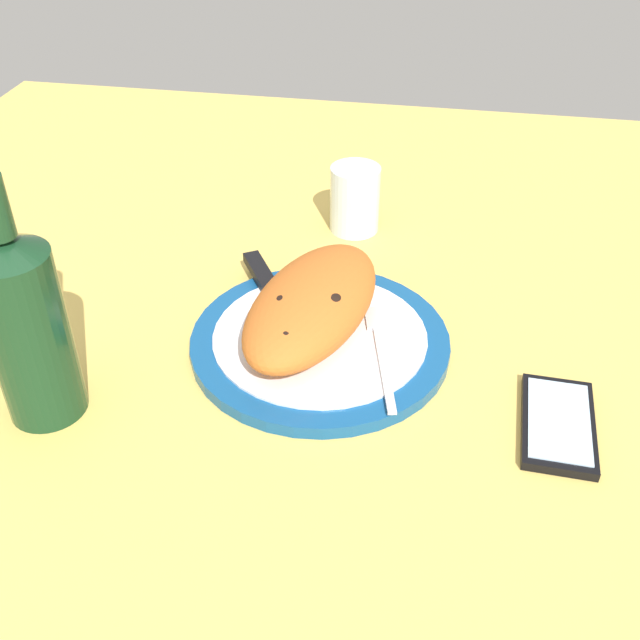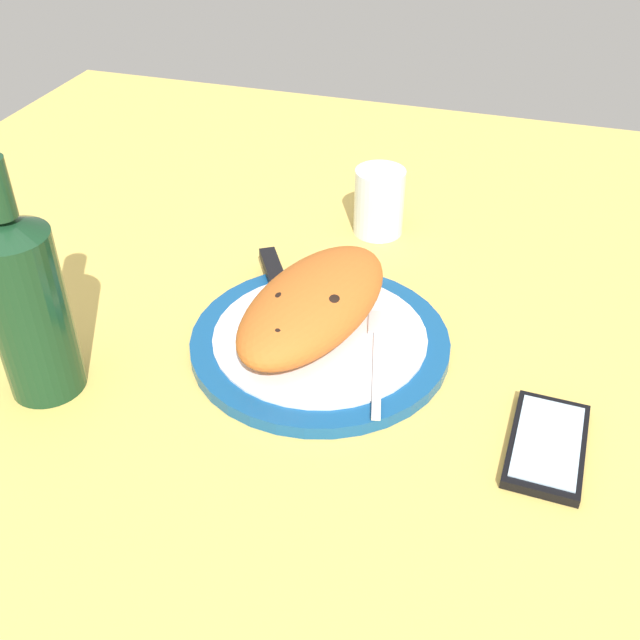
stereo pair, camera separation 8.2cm
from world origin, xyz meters
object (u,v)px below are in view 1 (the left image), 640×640
at_px(plate, 320,341).
at_px(water_glass, 352,203).
at_px(fork, 380,346).
at_px(smartphone, 558,424).
at_px(wine_bottle, 26,325).
at_px(calzone, 312,304).
at_px(knife, 269,287).

bearing_deg(plate, water_glass, 0.92).
height_order(plate, fork, fork).
bearing_deg(smartphone, wine_bottle, 96.87).
xyz_separation_m(fork, wine_bottle, (-0.13, 0.32, 0.09)).
distance_m(calzone, knife, 0.10).
bearing_deg(wine_bottle, knife, -38.94).
height_order(smartphone, wine_bottle, wine_bottle).
relative_size(knife, smartphone, 1.46).
xyz_separation_m(plate, water_glass, (0.27, 0.00, 0.03)).
xyz_separation_m(calzone, smartphone, (-0.09, -0.26, -0.04)).
bearing_deg(water_glass, plate, -179.08).
bearing_deg(wine_bottle, water_glass, -30.89).
bearing_deg(water_glass, calzone, 178.64).
bearing_deg(wine_bottle, calzone, -57.31).
bearing_deg(smartphone, calzone, 70.23).
height_order(plate, smartphone, plate).
relative_size(smartphone, wine_bottle, 0.51).
bearing_deg(knife, plate, -134.48).
bearing_deg(knife, water_glass, -20.00).
xyz_separation_m(smartphone, water_glass, (0.35, 0.26, 0.03)).
height_order(plate, knife, knife).
distance_m(calzone, fork, 0.09).
bearing_deg(plate, calzone, 44.77).
relative_size(calzone, knife, 1.37).
height_order(smartphone, water_glass, water_glass).
xyz_separation_m(knife, smartphone, (-0.16, -0.33, -0.02)).
relative_size(calzone, wine_bottle, 1.03).
bearing_deg(wine_bottle, plate, -60.19).
relative_size(fork, smartphone, 1.32).
bearing_deg(water_glass, smartphone, -144.05).
distance_m(knife, water_glass, 0.21).
height_order(knife, wine_bottle, wine_bottle).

